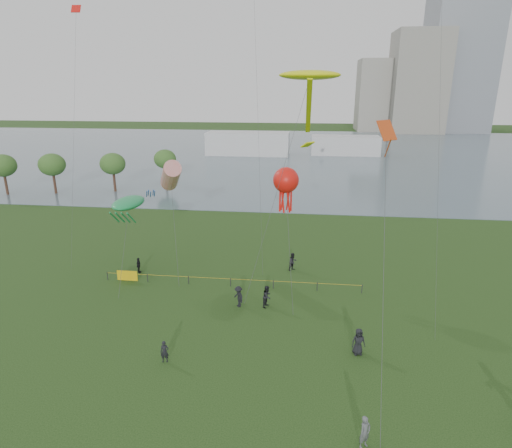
# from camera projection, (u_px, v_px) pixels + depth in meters

# --- Properties ---
(ground_plane) EXTENTS (400.00, 400.00, 0.00)m
(ground_plane) POSITION_uv_depth(u_px,v_px,m) (236.00, 407.00, 24.89)
(ground_plane) COLOR black
(lake) EXTENTS (400.00, 120.00, 0.08)m
(lake) POSITION_uv_depth(u_px,v_px,m) (293.00, 153.00, 119.38)
(lake) COLOR slate
(lake) RESTS_ON ground_plane
(building_mid) EXTENTS (20.00, 20.00, 38.00)m
(building_mid) POSITION_uv_depth(u_px,v_px,m) (417.00, 83.00, 167.08)
(building_mid) COLOR gray
(building_mid) RESTS_ON ground_plane
(building_low) EXTENTS (16.00, 18.00, 28.00)m
(building_low) POSITION_uv_depth(u_px,v_px,m) (377.00, 95.00, 175.82)
(building_low) COLOR gray
(building_low) RESTS_ON ground_plane
(pavilion_left) EXTENTS (22.00, 8.00, 6.00)m
(pavilion_left) POSITION_uv_depth(u_px,v_px,m) (248.00, 143.00, 115.05)
(pavilion_left) COLOR silver
(pavilion_left) RESTS_ON ground_plane
(pavilion_right) EXTENTS (18.00, 7.00, 5.00)m
(pavilion_right) POSITION_uv_depth(u_px,v_px,m) (345.00, 145.00, 115.19)
(pavilion_right) COLOR silver
(pavilion_right) RESTS_ON ground_plane
(trees) EXTENTS (28.64, 15.86, 6.94)m
(trees) POSITION_uv_depth(u_px,v_px,m) (81.00, 163.00, 74.35)
(trees) COLOR #3B251A
(trees) RESTS_ON ground_plane
(fence) EXTENTS (24.07, 0.07, 1.05)m
(fence) POSITION_uv_depth(u_px,v_px,m) (167.00, 278.00, 40.38)
(fence) COLOR black
(fence) RESTS_ON ground_plane
(kite_flyer) EXTENTS (0.80, 0.77, 1.85)m
(kite_flyer) POSITION_uv_depth(u_px,v_px,m) (365.00, 432.00, 21.88)
(kite_flyer) COLOR #53575A
(kite_flyer) RESTS_ON ground_plane
(spectator_a) EXTENTS (1.00, 1.12, 1.89)m
(spectator_a) POSITION_uv_depth(u_px,v_px,m) (267.00, 296.00, 35.96)
(spectator_a) COLOR black
(spectator_a) RESTS_ON ground_plane
(spectator_b) EXTENTS (1.28, 1.36, 1.85)m
(spectator_b) POSITION_uv_depth(u_px,v_px,m) (239.00, 297.00, 35.96)
(spectator_b) COLOR black
(spectator_b) RESTS_ON ground_plane
(spectator_c) EXTENTS (0.43, 0.94, 1.56)m
(spectator_c) POSITION_uv_depth(u_px,v_px,m) (139.00, 265.00, 42.58)
(spectator_c) COLOR black
(spectator_c) RESTS_ON ground_plane
(spectator_d) EXTENTS (1.07, 0.82, 1.96)m
(spectator_d) POSITION_uv_depth(u_px,v_px,m) (358.00, 342.00, 29.54)
(spectator_d) COLOR black
(spectator_d) RESTS_ON ground_plane
(spectator_f) EXTENTS (0.62, 0.45, 1.55)m
(spectator_f) POSITION_uv_depth(u_px,v_px,m) (165.00, 352.00, 28.75)
(spectator_f) COLOR black
(spectator_f) RESTS_ON ground_plane
(spectator_g) EXTENTS (1.13, 1.13, 1.84)m
(spectator_g) POSITION_uv_depth(u_px,v_px,m) (293.00, 262.00, 43.10)
(spectator_g) COLOR black
(spectator_g) RESTS_ON ground_plane
(kite_stingray) EXTENTS (7.39, 10.03, 19.04)m
(kite_stingray) POSITION_uv_depth(u_px,v_px,m) (310.00, 76.00, 34.16)
(kite_stingray) COLOR #3F3F42
(kite_windsock) EXTENTS (4.69, 9.00, 11.00)m
(kite_windsock) POSITION_uv_depth(u_px,v_px,m) (171.00, 176.00, 43.40)
(kite_windsock) COLOR #3F3F42
(kite_creature) EXTENTS (2.68, 8.27, 7.59)m
(kite_creature) POSITION_uv_depth(u_px,v_px,m) (128.00, 203.00, 41.02)
(kite_creature) COLOR #3F3F42
(kite_octopus) EXTENTS (2.31, 7.68, 10.97)m
(kite_octopus) POSITION_uv_depth(u_px,v_px,m) (286.00, 181.00, 38.14)
(kite_octopus) COLOR #3F3F42
(kite_delta) EXTENTS (1.53, 11.47, 15.75)m
(kite_delta) POSITION_uv_depth(u_px,v_px,m) (387.00, 144.00, 26.88)
(kite_delta) COLOR #3F3F42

